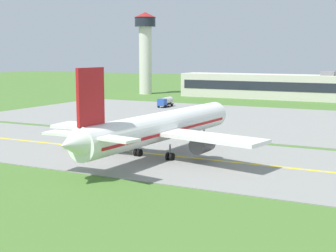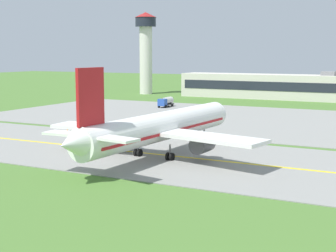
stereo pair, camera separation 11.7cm
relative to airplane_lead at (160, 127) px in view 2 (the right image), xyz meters
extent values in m
plane|color=#47702D|center=(0.17, 0.87, -4.13)|extent=(500.00, 500.00, 0.00)
cube|color=gray|center=(0.17, 0.87, -4.08)|extent=(240.00, 28.00, 0.10)
cube|color=gray|center=(10.17, 42.87, -4.08)|extent=(140.00, 52.00, 0.10)
cube|color=yellow|center=(0.17, 0.87, -4.03)|extent=(220.00, 0.60, 0.01)
cylinder|color=white|center=(0.03, 0.49, 0.07)|extent=(6.36, 34.20, 4.00)
cone|color=white|center=(1.30, 18.64, 0.07)|extent=(3.97, 2.86, 3.80)
cone|color=white|center=(-1.25, -17.87, 0.47)|extent=(3.62, 3.43, 3.40)
cube|color=red|center=(0.03, 0.49, -0.43)|extent=(6.25, 31.49, 0.36)
cube|color=#1E232D|center=(1.15, 16.45, 0.77)|extent=(3.52, 2.03, 0.70)
cube|color=white|center=(-8.60, -1.11, -0.43)|extent=(15.30, 5.83, 0.50)
cylinder|color=#47474C|center=(-6.46, 0.74, -1.83)|extent=(2.53, 3.55, 2.30)
cylinder|color=black|center=(-6.35, 2.34, -1.83)|extent=(2.11, 0.40, 2.10)
cube|color=white|center=(8.36, -2.30, -0.43)|extent=(15.67, 7.81, 0.50)
cylinder|color=#47474C|center=(6.50, -0.17, -1.83)|extent=(2.53, 3.55, 2.30)
cylinder|color=black|center=(6.62, 1.43, -1.83)|extent=(2.11, 0.40, 2.10)
cube|color=red|center=(-1.01, -14.48, 5.32)|extent=(0.71, 4.42, 6.50)
cube|color=white|center=(-4.22, -14.45, 0.87)|extent=(6.08, 2.61, 0.30)
cube|color=white|center=(2.17, -14.90, 0.87)|extent=(6.33, 3.41, 0.30)
cylinder|color=slate|center=(0.94, 13.46, -2.76)|extent=(0.24, 0.24, 1.65)
cylinder|color=black|center=(0.94, 13.46, -3.58)|extent=(0.43, 1.12, 1.10)
cylinder|color=slate|center=(-2.70, -1.33, -2.76)|extent=(0.24, 0.24, 1.65)
cylinder|color=black|center=(-2.97, -1.31, -3.58)|extent=(0.43, 1.12, 1.10)
cylinder|color=black|center=(-2.42, -1.35, -3.58)|extent=(0.43, 1.12, 1.10)
cylinder|color=slate|center=(2.49, -1.69, -2.76)|extent=(0.24, 0.24, 1.65)
cylinder|color=black|center=(2.21, -1.67, -3.58)|extent=(0.43, 1.12, 1.10)
cylinder|color=black|center=(2.76, -1.71, -3.58)|extent=(0.43, 1.12, 1.10)
cube|color=#264CA5|center=(-28.82, 55.29, -2.63)|extent=(2.04, 1.84, 1.80)
cube|color=#1E232D|center=(-28.80, 54.53, -2.32)|extent=(1.84, 0.16, 0.81)
cylinder|color=silver|center=(-28.89, 58.29, -2.38)|extent=(1.89, 4.24, 1.80)
cube|color=#383838|center=(-28.89, 58.29, -3.41)|extent=(2.19, 4.25, 0.24)
cylinder|color=orange|center=(-28.82, 55.29, -1.63)|extent=(0.20, 0.20, 0.18)
cylinder|color=black|center=(-27.82, 55.31, -3.68)|extent=(0.32, 0.91, 0.90)
cylinder|color=black|center=(-29.82, 55.27, -3.68)|extent=(0.32, 0.91, 0.90)
cylinder|color=black|center=(-27.86, 59.15, -3.68)|extent=(0.32, 0.91, 0.90)
cylinder|color=black|center=(-29.96, 59.11, -3.68)|extent=(0.32, 0.91, 0.90)
cube|color=beige|center=(-7.15, 95.72, -0.31)|extent=(66.36, 10.31, 7.65)
cube|color=#1E232D|center=(-7.15, 90.51, 0.07)|extent=(63.70, 0.10, 2.75)
cube|color=slate|center=(6.12, 95.72, 4.12)|extent=(4.00, 4.00, 1.20)
cylinder|color=silver|center=(-55.58, 93.56, 7.53)|extent=(4.40, 4.40, 23.32)
cylinder|color=#1E232D|center=(-55.58, 93.56, 20.79)|extent=(7.20, 7.20, 3.20)
cone|color=maroon|center=(-55.58, 93.56, 23.29)|extent=(7.60, 7.60, 1.80)
cone|color=orange|center=(-25.76, 12.15, -3.83)|extent=(0.44, 0.44, 0.60)
camera|label=1|loc=(32.32, -60.47, 10.16)|focal=53.73mm
camera|label=2|loc=(32.42, -60.42, 10.16)|focal=53.73mm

